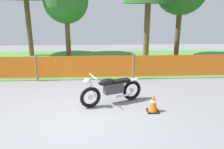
{
  "coord_description": "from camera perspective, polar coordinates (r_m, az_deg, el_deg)",
  "views": [
    {
      "loc": [
        0.61,
        -5.07,
        2.75
      ],
      "look_at": [
        0.92,
        1.08,
        0.9
      ],
      "focal_mm": 35.86,
      "sensor_mm": 36.0,
      "label": 1
    }
  ],
  "objects": [
    {
      "name": "traffic_cone",
      "position": [
        6.24,
        10.48,
        -7.12
      ],
      "size": [
        0.32,
        0.32,
        0.53
      ],
      "color": "black",
      "rests_on": "ground"
    },
    {
      "name": "motorcycle_lead",
      "position": [
        6.57,
        -0.1,
        -3.78
      ],
      "size": [
        1.86,
        0.9,
        0.93
      ],
      "rotation": [
        0.0,
        0.0,
        -2.76
      ],
      "color": "black",
      "rests_on": "ground"
    },
    {
      "name": "ground",
      "position": [
        5.8,
        -8.77,
        -11.9
      ],
      "size": [
        24.0,
        24.0,
        0.02
      ],
      "primitive_type": "cube",
      "color": "gray"
    },
    {
      "name": "grass_verge",
      "position": [
        11.82,
        -5.81,
        3.22
      ],
      "size": [
        24.0,
        6.1,
        0.01
      ],
      "primitive_type": "cube",
      "color": "#4C8C3D",
      "rests_on": "ground"
    },
    {
      "name": "barrier_fence",
      "position": [
        8.74,
        -6.83,
        1.97
      ],
      "size": [
        11.33,
        0.08,
        1.05
      ],
      "color": "olive",
      "rests_on": "ground"
    },
    {
      "name": "tree_near_left",
      "position": [
        13.34,
        -11.67,
        17.82
      ],
      "size": [
        2.5,
        2.5,
        4.35
      ],
      "color": "brown",
      "rests_on": "ground"
    }
  ]
}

